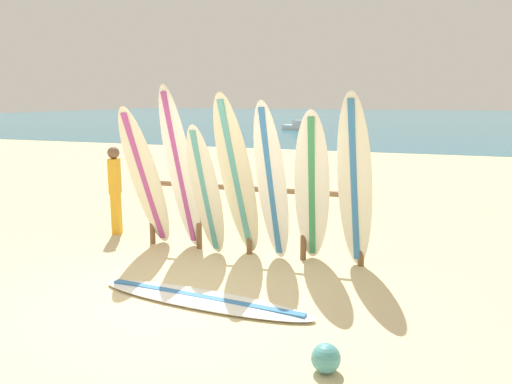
{
  "coord_description": "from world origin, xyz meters",
  "views": [
    {
      "loc": [
        2.93,
        -4.98,
        2.38
      ],
      "look_at": [
        0.23,
        2.5,
        0.92
      ],
      "focal_mm": 36.27,
      "sensor_mm": 36.0,
      "label": 1
    }
  ],
  "objects_px": {
    "surfboard_leaning_left": "(180,170)",
    "surfboard_leaning_center": "(237,178)",
    "surfboard_lying_on_sand": "(203,299)",
    "beachgoer_standing": "(115,186)",
    "surfboard_leaning_far_left": "(145,179)",
    "surfboard_leaning_center_right": "(271,184)",
    "surfboard_leaning_far_right": "(355,183)",
    "beach_ball": "(326,358)",
    "surfboard_rack": "(249,208)",
    "surfboard_leaning_right": "(312,189)",
    "small_boat_offshore": "(300,127)",
    "surfboard_leaning_center_left": "(206,192)"
  },
  "relations": [
    {
      "from": "surfboard_leaning_right",
      "to": "beach_ball",
      "type": "relative_size",
      "value": 8.53
    },
    {
      "from": "surfboard_leaning_center",
      "to": "surfboard_leaning_center_right",
      "type": "distance_m",
      "value": 0.52
    },
    {
      "from": "surfboard_leaning_far_left",
      "to": "surfboard_lying_on_sand",
      "type": "distance_m",
      "value": 2.58
    },
    {
      "from": "surfboard_leaning_far_right",
      "to": "surfboard_lying_on_sand",
      "type": "relative_size",
      "value": 0.88
    },
    {
      "from": "surfboard_leaning_far_right",
      "to": "beachgoer_standing",
      "type": "distance_m",
      "value": 4.31
    },
    {
      "from": "surfboard_leaning_center",
      "to": "surfboard_lying_on_sand",
      "type": "bearing_deg",
      "value": -82.7
    },
    {
      "from": "surfboard_leaning_center_right",
      "to": "small_boat_offshore",
      "type": "distance_m",
      "value": 31.15
    },
    {
      "from": "surfboard_leaning_center_left",
      "to": "small_boat_offshore",
      "type": "distance_m",
      "value": 30.98
    },
    {
      "from": "surfboard_rack",
      "to": "beach_ball",
      "type": "xyz_separation_m",
      "value": [
        1.86,
        -3.04,
        -0.59
      ]
    },
    {
      "from": "surfboard_rack",
      "to": "surfboard_leaning_left",
      "type": "height_order",
      "value": "surfboard_leaning_left"
    },
    {
      "from": "surfboard_leaning_left",
      "to": "surfboard_leaning_center_left",
      "type": "relative_size",
      "value": 1.28
    },
    {
      "from": "surfboard_leaning_left",
      "to": "beach_ball",
      "type": "height_order",
      "value": "surfboard_leaning_left"
    },
    {
      "from": "surfboard_leaning_far_right",
      "to": "small_boat_offshore",
      "type": "distance_m",
      "value": 31.37
    },
    {
      "from": "beachgoer_standing",
      "to": "surfboard_leaning_far_left",
      "type": "bearing_deg",
      "value": -34.1
    },
    {
      "from": "surfboard_leaning_center_right",
      "to": "surfboard_leaning_far_right",
      "type": "relative_size",
      "value": 0.95
    },
    {
      "from": "surfboard_leaning_far_left",
      "to": "beach_ball",
      "type": "height_order",
      "value": "surfboard_leaning_far_left"
    },
    {
      "from": "surfboard_leaning_left",
      "to": "surfboard_leaning_center_right",
      "type": "bearing_deg",
      "value": -3.35
    },
    {
      "from": "surfboard_leaning_left",
      "to": "beachgoer_standing",
      "type": "bearing_deg",
      "value": 159.93
    },
    {
      "from": "surfboard_rack",
      "to": "surfboard_leaning_center",
      "type": "relative_size",
      "value": 1.42
    },
    {
      "from": "surfboard_leaning_right",
      "to": "surfboard_leaning_center",
      "type": "bearing_deg",
      "value": -176.42
    },
    {
      "from": "surfboard_leaning_center_left",
      "to": "beachgoer_standing",
      "type": "relative_size",
      "value": 1.31
    },
    {
      "from": "surfboard_leaning_center_right",
      "to": "surfboard_leaning_right",
      "type": "bearing_deg",
      "value": 4.72
    },
    {
      "from": "surfboard_leaning_far_left",
      "to": "surfboard_leaning_right",
      "type": "distance_m",
      "value": 2.6
    },
    {
      "from": "surfboard_leaning_left",
      "to": "beach_ball",
      "type": "bearing_deg",
      "value": -44.05
    },
    {
      "from": "surfboard_leaning_center_right",
      "to": "surfboard_leaning_center_left",
      "type": "bearing_deg",
      "value": -176.17
    },
    {
      "from": "surfboard_leaning_center_right",
      "to": "surfboard_leaning_far_right",
      "type": "height_order",
      "value": "surfboard_leaning_far_right"
    },
    {
      "from": "surfboard_leaning_center",
      "to": "surfboard_leaning_right",
      "type": "xyz_separation_m",
      "value": [
        1.09,
        0.07,
        -0.11
      ]
    },
    {
      "from": "surfboard_leaning_center",
      "to": "surfboard_leaning_right",
      "type": "distance_m",
      "value": 1.1
    },
    {
      "from": "surfboard_leaning_far_right",
      "to": "beach_ball",
      "type": "height_order",
      "value": "surfboard_leaning_far_right"
    },
    {
      "from": "surfboard_leaning_far_right",
      "to": "beach_ball",
      "type": "distance_m",
      "value": 3.01
    },
    {
      "from": "surfboard_rack",
      "to": "beach_ball",
      "type": "bearing_deg",
      "value": -58.61
    },
    {
      "from": "surfboard_rack",
      "to": "surfboard_leaning_right",
      "type": "relative_size",
      "value": 1.57
    },
    {
      "from": "surfboard_leaning_right",
      "to": "beach_ball",
      "type": "height_order",
      "value": "surfboard_leaning_right"
    },
    {
      "from": "surfboard_leaning_far_right",
      "to": "surfboard_leaning_far_left",
      "type": "bearing_deg",
      "value": -177.49
    },
    {
      "from": "surfboard_leaning_center_left",
      "to": "surfboard_leaning_center_right",
      "type": "relative_size",
      "value": 0.86
    },
    {
      "from": "small_boat_offshore",
      "to": "surfboard_leaning_left",
      "type": "bearing_deg",
      "value": -78.33
    },
    {
      "from": "surfboard_leaning_far_left",
      "to": "surfboard_leaning_center",
      "type": "bearing_deg",
      "value": 1.23
    },
    {
      "from": "surfboard_lying_on_sand",
      "to": "beachgoer_standing",
      "type": "height_order",
      "value": "beachgoer_standing"
    },
    {
      "from": "surfboard_lying_on_sand",
      "to": "surfboard_leaning_center",
      "type": "bearing_deg",
      "value": 97.3
    },
    {
      "from": "beachgoer_standing",
      "to": "surfboard_leaning_left",
      "type": "bearing_deg",
      "value": -20.07
    },
    {
      "from": "surfboard_leaning_left",
      "to": "surfboard_leaning_center",
      "type": "distance_m",
      "value": 0.98
    },
    {
      "from": "surfboard_leaning_center_left",
      "to": "surfboard_leaning_right",
      "type": "distance_m",
      "value": 1.58
    },
    {
      "from": "surfboard_rack",
      "to": "surfboard_leaning_center_left",
      "type": "height_order",
      "value": "surfboard_leaning_center_left"
    },
    {
      "from": "surfboard_leaning_center_right",
      "to": "beach_ball",
      "type": "height_order",
      "value": "surfboard_leaning_center_right"
    },
    {
      "from": "beachgoer_standing",
      "to": "small_boat_offshore",
      "type": "distance_m",
      "value": 29.86
    },
    {
      "from": "beachgoer_standing",
      "to": "beach_ball",
      "type": "distance_m",
      "value": 5.66
    },
    {
      "from": "surfboard_leaning_center_right",
      "to": "surfboard_leaning_center",
      "type": "bearing_deg",
      "value": -177.68
    },
    {
      "from": "surfboard_leaning_center",
      "to": "surfboard_leaning_far_right",
      "type": "relative_size",
      "value": 1.0
    },
    {
      "from": "surfboard_leaning_right",
      "to": "surfboard_lying_on_sand",
      "type": "xyz_separation_m",
      "value": [
        -0.89,
        -1.68,
        -1.09
      ]
    },
    {
      "from": "surfboard_rack",
      "to": "surfboard_leaning_left",
      "type": "distance_m",
      "value": 1.2
    }
  ]
}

